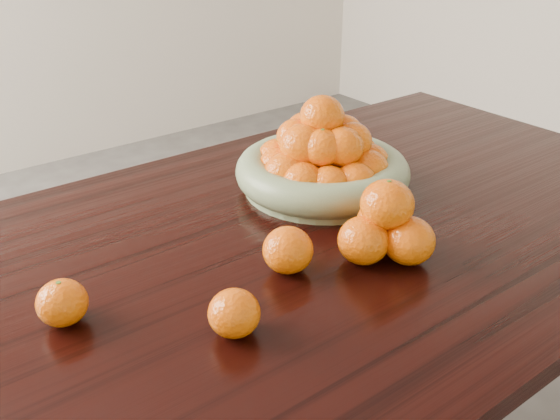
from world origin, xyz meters
TOP-DOWN VIEW (x-y plane):
  - dining_table at (0.00, 0.00)m, footprint 2.00×1.00m
  - fruit_bowl at (0.25, 0.13)m, footprint 0.38×0.38m
  - orange_pyramid at (0.16, -0.15)m, footprint 0.17×0.17m
  - loose_orange_0 at (-0.37, 0.00)m, footprint 0.08×0.08m
  - loose_orange_1 at (-0.18, -0.17)m, footprint 0.08×0.08m
  - loose_orange_2 at (-0.01, -0.09)m, footprint 0.09×0.09m

SIDE VIEW (x-z plane):
  - dining_table at x=0.00m, z-range 0.29..1.04m
  - loose_orange_0 at x=-0.37m, z-range 0.75..0.82m
  - loose_orange_1 at x=-0.18m, z-range 0.75..0.82m
  - loose_orange_2 at x=-0.01m, z-range 0.75..0.83m
  - orange_pyramid at x=0.16m, z-range 0.74..0.88m
  - fruit_bowl at x=0.25m, z-range 0.71..0.92m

